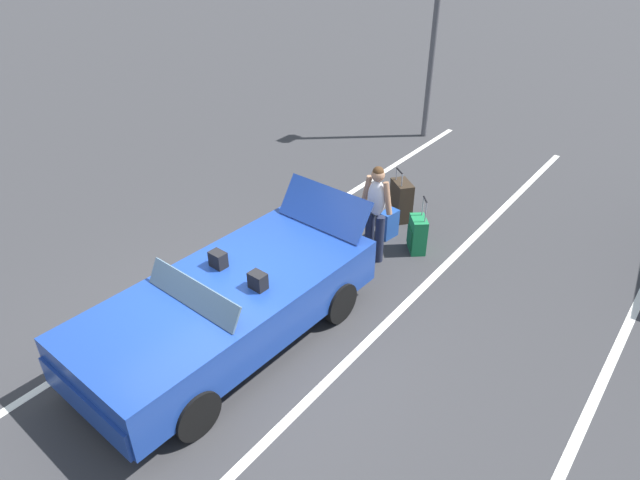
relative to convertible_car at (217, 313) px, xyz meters
name	(u,v)px	position (x,y,z in m)	size (l,w,h in m)	color
ground_plane	(232,340)	(-0.20, 0.01, -0.59)	(80.00, 80.00, 0.00)	#333335
lot_line_near	(173,305)	(-0.20, -1.22, -0.59)	(18.00, 0.12, 0.01)	silver
lot_line_mid	(318,390)	(-0.20, 1.48, -0.59)	(18.00, 0.12, 0.01)	silver
convertible_car	(217,313)	(0.00, 0.00, 0.00)	(4.29, 1.96, 1.49)	navy
suitcase_large_black	(401,201)	(-4.46, 0.10, -0.22)	(0.51, 0.55, 0.99)	#2D2319
suitcase_medium_bright	(417,234)	(-3.68, 0.87, -0.28)	(0.46, 0.44, 0.98)	#19723F
suitcase_small_carryon	(389,224)	(-3.77, 0.26, -0.34)	(0.36, 0.24, 0.50)	#1E479E
traveler_person	(376,209)	(-3.04, 0.43, 0.34)	(0.24, 0.61, 1.65)	#1E2338
parking_lamp_post	(436,18)	(-8.43, -1.58, 2.18)	(0.50, 0.24, 4.74)	#4C4C51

